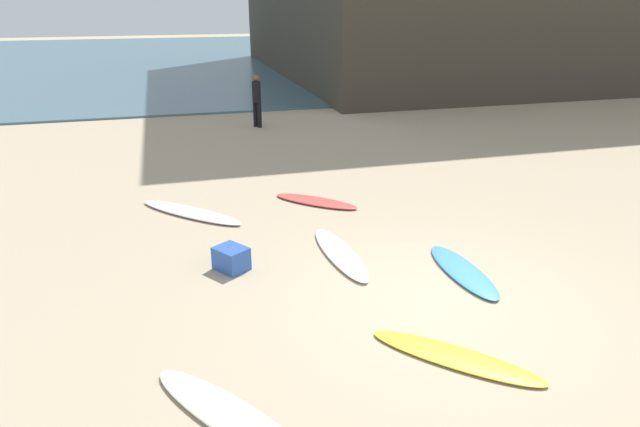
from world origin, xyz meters
TOP-DOWN VIEW (x-y plane):
  - ground_plane at (0.00, 0.00)m, footprint 120.00×120.00m
  - ocean_water at (0.00, 34.65)m, footprint 120.00×40.00m
  - surfboard_0 at (-0.38, -1.30)m, footprint 1.86×1.88m
  - surfboard_1 at (-3.17, 4.51)m, footprint 2.13×2.20m
  - surfboard_2 at (-0.56, 4.47)m, footprint 1.74×1.66m
  - surfboard_3 at (-3.13, -1.60)m, footprint 1.74×2.18m
  - surfboard_4 at (0.83, 0.72)m, footprint 0.56×1.96m
  - surfboard_5 at (-0.85, 1.85)m, footprint 0.60×2.25m
  - beachgoer_near at (-0.51, 12.10)m, footprint 0.39×0.39m
  - beach_cooler at (-2.68, 1.84)m, footprint 0.62×0.64m

SIDE VIEW (x-z plane):
  - ground_plane at x=0.00m, z-range 0.00..0.00m
  - surfboard_0 at x=-0.38m, z-range 0.00..0.07m
  - surfboard_4 at x=0.83m, z-range 0.00..0.08m
  - ocean_water at x=0.00m, z-range 0.00..0.08m
  - surfboard_2 at x=-0.56m, z-range 0.00..0.08m
  - surfboard_3 at x=-3.13m, z-range 0.00..0.08m
  - surfboard_1 at x=-3.17m, z-range 0.00..0.09m
  - surfboard_5 at x=-0.85m, z-range 0.00..0.09m
  - beach_cooler at x=-2.68m, z-range 0.00..0.38m
  - beachgoer_near at x=-0.51m, z-range 0.10..1.82m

